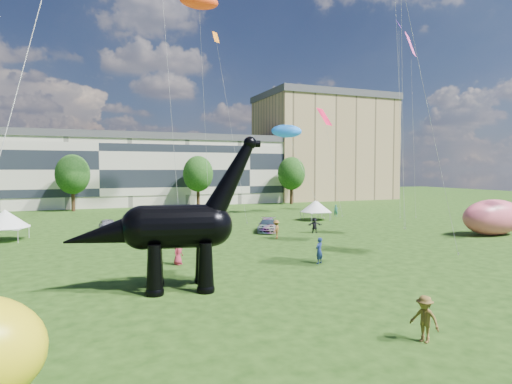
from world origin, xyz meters
name	(u,v)px	position (x,y,z in m)	size (l,w,h in m)	color
ground	(294,296)	(0.00, 0.00, 0.00)	(220.00, 220.00, 0.00)	#16330C
terrace_row	(98,173)	(-8.00, 62.00, 6.00)	(78.00, 11.00, 12.00)	beige
apartment_block	(324,150)	(40.00, 65.00, 11.00)	(28.00, 18.00, 22.00)	tan
tree_mid_left	(73,171)	(-12.00, 53.00, 6.29)	(5.20, 5.20, 9.44)	#382314
tree_mid_right	(198,171)	(8.00, 53.00, 6.29)	(5.20, 5.20, 9.44)	#382314
tree_far_right	(291,171)	(26.00, 53.00, 6.29)	(5.20, 5.20, 9.44)	#382314
dinosaur_sculpture	(171,229)	(-5.69, 3.63, 3.30)	(10.75, 3.67, 8.75)	black
car_silver	(108,226)	(-7.99, 26.48, 0.74)	(1.74, 4.33, 1.48)	silver
car_grey	(138,232)	(-5.53, 21.85, 0.67)	(1.42, 4.08, 1.35)	slate
car_white	(182,221)	(-0.13, 27.39, 0.83)	(2.76, 5.98, 1.66)	silver
car_dark	(267,225)	(7.72, 21.64, 0.68)	(1.90, 4.66, 1.35)	#595960
gazebo_near	(317,207)	(17.88, 28.98, 1.73)	(3.76, 3.76, 2.47)	white
gazebo_far	(315,206)	(17.43, 28.71, 1.79)	(3.75, 3.75, 2.56)	white
gazebo_left	(5,219)	(-16.96, 25.10, 2.03)	(4.82, 4.82, 2.90)	silver
inflatable_pink	(493,217)	(27.81, 11.20, 1.79)	(7.17, 3.58, 3.58)	#F55F77
visitors	(197,240)	(-1.74, 14.03, 0.87)	(51.00, 41.35, 1.85)	navy
kites	(170,26)	(-1.12, 28.21, 22.30)	(68.31, 48.97, 31.06)	#F55710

